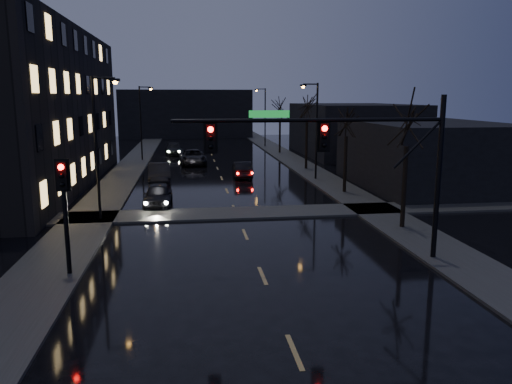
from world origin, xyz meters
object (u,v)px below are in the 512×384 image
object	(u,v)px
oncoming_car_b	(160,173)
oncoming_car_c	(193,157)
oncoming_car_a	(158,195)
lead_car	(242,169)
oncoming_car_d	(174,149)

from	to	relation	value
oncoming_car_b	oncoming_car_c	xyz separation A→B (m)	(2.78, 11.10, -0.04)
oncoming_car_a	lead_car	distance (m)	12.50
oncoming_car_a	oncoming_car_d	world-z (taller)	oncoming_car_a
oncoming_car_a	lead_car	size ratio (longest dim) A/B	1.00
oncoming_car_b	lead_car	xyz separation A→B (m)	(6.93, 2.02, -0.11)
oncoming_car_c	oncoming_car_d	xyz separation A→B (m)	(-2.11, 8.86, -0.08)
oncoming_car_a	oncoming_car_d	xyz separation A→B (m)	(0.31, 28.58, -0.03)
oncoming_car_c	oncoming_car_d	bearing A→B (deg)	100.00
oncoming_car_b	lead_car	bearing A→B (deg)	13.30
oncoming_car_a	oncoming_car_c	size ratio (longest dim) A/B	0.76
oncoming_car_a	lead_car	bearing A→B (deg)	59.35
oncoming_car_a	lead_car	xyz separation A→B (m)	(6.57, 10.63, -0.02)
oncoming_car_d	lead_car	size ratio (longest dim) A/B	1.13
oncoming_car_b	lead_car	distance (m)	7.22
oncoming_car_b	oncoming_car_d	distance (m)	19.98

